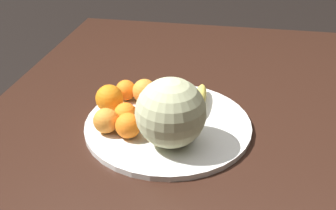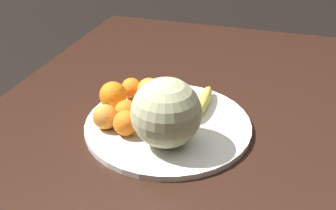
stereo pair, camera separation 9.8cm
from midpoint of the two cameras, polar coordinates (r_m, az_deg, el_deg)
kitchen_table at (r=1.07m, az=-0.05°, el=-6.33°), size 1.55×1.11×0.75m
fruit_bowl at (r=1.01m, az=-2.78°, el=-2.86°), size 0.42×0.42×0.01m
melon at (r=0.88m, az=-2.77°, el=-1.23°), size 0.16×0.16×0.16m
banana_bunch at (r=1.06m, az=-1.34°, el=0.56°), size 0.20×0.19×0.04m
orange_front_left at (r=1.05m, az=-11.21°, el=0.75°), size 0.07×0.07×0.07m
orange_front_right at (r=0.97m, az=-11.87°, el=-2.34°), size 0.06×0.06×0.06m
orange_mid_center at (r=0.99m, az=-9.00°, el=-1.37°), size 0.06×0.06×0.06m
orange_back_left at (r=1.02m, az=-5.49°, el=-0.01°), size 0.06×0.06×0.06m
orange_back_right at (r=1.10m, az=-8.67°, el=2.08°), size 0.06×0.06×0.06m
orange_top_small at (r=0.94m, az=-8.78°, el=-3.07°), size 0.06×0.06×0.06m
orange_side_extra at (r=1.08m, az=-6.01°, el=1.95°), size 0.07×0.07×0.07m
produce_tag at (r=0.99m, az=-5.32°, el=-2.89°), size 0.09×0.06×0.00m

